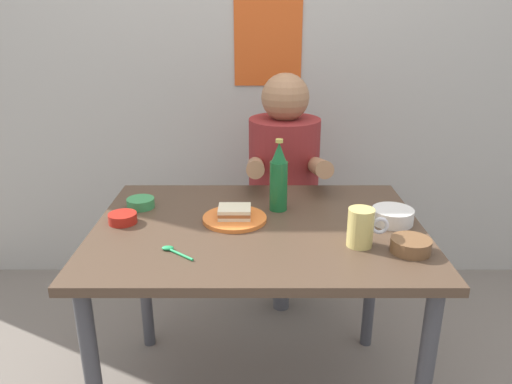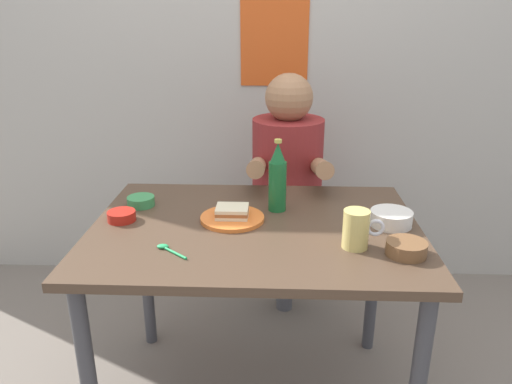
{
  "view_description": "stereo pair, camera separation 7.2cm",
  "coord_description": "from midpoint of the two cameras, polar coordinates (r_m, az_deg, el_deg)",
  "views": [
    {
      "loc": [
        -0.01,
        -1.5,
        1.42
      ],
      "look_at": [
        0.0,
        0.05,
        0.84
      ],
      "focal_mm": 34.27,
      "sensor_mm": 36.0,
      "label": 1
    },
    {
      "loc": [
        0.06,
        -1.5,
        1.42
      ],
      "look_at": [
        0.0,
        0.05,
        0.84
      ],
      "focal_mm": 34.27,
      "sensor_mm": 36.0,
      "label": 2
    }
  ],
  "objects": [
    {
      "name": "wall_back",
      "position": [
        2.55,
        -0.96,
        17.75
      ],
      "size": [
        4.4,
        0.09,
        2.6
      ],
      "color": "#ADA89E",
      "rests_on": "ground"
    },
    {
      "name": "dining_table",
      "position": [
        1.69,
        -1.21,
        -6.78
      ],
      "size": [
        1.1,
        0.8,
        0.74
      ],
      "color": "#4C3828",
      "rests_on": "ground"
    },
    {
      "name": "stool",
      "position": [
        2.38,
        1.96,
        -6.24
      ],
      "size": [
        0.34,
        0.34,
        0.45
      ],
      "color": "#4C4C51",
      "rests_on": "ground"
    },
    {
      "name": "person_seated",
      "position": [
        2.22,
        2.1,
        3.3
      ],
      "size": [
        0.33,
        0.56,
        0.72
      ],
      "color": "maroon",
      "rests_on": "stool"
    },
    {
      "name": "plate_orange",
      "position": [
        1.68,
        -3.99,
        -3.13
      ],
      "size": [
        0.22,
        0.22,
        0.01
      ],
      "primitive_type": "cylinder",
      "color": "orange",
      "rests_on": "dining_table"
    },
    {
      "name": "sandwich",
      "position": [
        1.67,
        -4.01,
        -2.35
      ],
      "size": [
        0.11,
        0.09,
        0.04
      ],
      "color": "beige",
      "rests_on": "plate_orange"
    },
    {
      "name": "beer_mug",
      "position": [
        1.51,
        10.61,
        -4.07
      ],
      "size": [
        0.13,
        0.08,
        0.12
      ],
      "color": "#D1BC66",
      "rests_on": "dining_table"
    },
    {
      "name": "beer_bottle",
      "position": [
        1.73,
        1.21,
        1.58
      ],
      "size": [
        0.06,
        0.06,
        0.26
      ],
      "color": "#19602D",
      "rests_on": "dining_table"
    },
    {
      "name": "condiment_bowl_brown",
      "position": [
        1.52,
        16.07,
        -5.91
      ],
      "size": [
        0.12,
        0.12,
        0.04
      ],
      "color": "brown",
      "rests_on": "dining_table"
    },
    {
      "name": "dip_bowl_green",
      "position": [
        1.84,
        -14.67,
        -1.23
      ],
      "size": [
        0.1,
        0.1,
        0.03
      ],
      "color": "#388C4C",
      "rests_on": "dining_table"
    },
    {
      "name": "sambal_bowl_red",
      "position": [
        1.73,
        -16.72,
        -2.93
      ],
      "size": [
        0.1,
        0.1,
        0.03
      ],
      "color": "#B21E14",
      "rests_on": "dining_table"
    },
    {
      "name": "rice_bowl_white",
      "position": [
        1.71,
        14.24,
        -2.63
      ],
      "size": [
        0.14,
        0.14,
        0.05
      ],
      "color": "silver",
      "rests_on": "dining_table"
    },
    {
      "name": "spoon",
      "position": [
        1.49,
        -11.33,
        -6.74
      ],
      "size": [
        0.1,
        0.09,
        0.01
      ],
      "color": "#26A559",
      "rests_on": "dining_table"
    }
  ]
}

